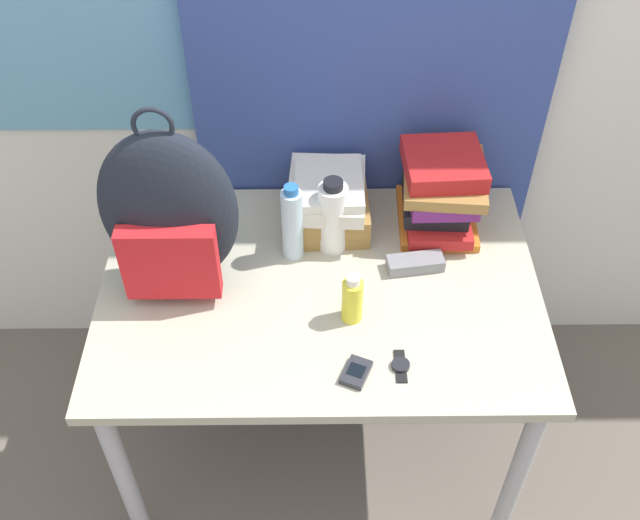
{
  "coord_description": "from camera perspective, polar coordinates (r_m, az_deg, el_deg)",
  "views": [
    {
      "loc": [
        -0.01,
        -0.93,
        2.16
      ],
      "look_at": [
        0.0,
        0.4,
        0.82
      ],
      "focal_mm": 42.0,
      "sensor_mm": 36.0,
      "label": 1
    }
  ],
  "objects": [
    {
      "name": "wristwatch",
      "position": [
        1.8,
        6.16,
        -8.0
      ],
      "size": [
        0.04,
        0.1,
        0.01
      ],
      "color": "black",
      "rests_on": "desk"
    },
    {
      "name": "water_bottle",
      "position": [
        1.97,
        -2.12,
        2.8
      ],
      "size": [
        0.06,
        0.06,
        0.24
      ],
      "color": "silver",
      "rests_on": "desk"
    },
    {
      "name": "book_stack_left",
      "position": [
        2.08,
        0.75,
        4.61
      ],
      "size": [
        0.23,
        0.28,
        0.17
      ],
      "color": "olive",
      "rests_on": "desk"
    },
    {
      "name": "book_stack_center",
      "position": [
        2.09,
        9.1,
        5.23
      ],
      "size": [
        0.24,
        0.29,
        0.23
      ],
      "color": "orange",
      "rests_on": "desk"
    },
    {
      "name": "sports_bottle",
      "position": [
        1.99,
        0.97,
        3.33
      ],
      "size": [
        0.08,
        0.08,
        0.23
      ],
      "color": "white",
      "rests_on": "desk"
    },
    {
      "name": "wall_back",
      "position": [
        2.02,
        -0.26,
        18.66
      ],
      "size": [
        6.0,
        0.06,
        2.5
      ],
      "color": "silver",
      "rests_on": "ground_plane"
    },
    {
      "name": "desk",
      "position": [
        2.02,
        0.0,
        -3.72
      ],
      "size": [
        1.15,
        0.79,
        0.72
      ],
      "color": "#B7B299",
      "rests_on": "ground_plane"
    },
    {
      "name": "backpack",
      "position": [
        1.85,
        -11.42,
        3.33
      ],
      "size": [
        0.34,
        0.18,
        0.53
      ],
      "color": "#1E232D",
      "rests_on": "desk"
    },
    {
      "name": "sunglasses_case",
      "position": [
        2.01,
        7.27,
        -0.26
      ],
      "size": [
        0.16,
        0.08,
        0.04
      ],
      "color": "gray",
      "rests_on": "desk"
    },
    {
      "name": "curtain_blue",
      "position": [
        1.98,
        4.26,
        17.9
      ],
      "size": [
        0.98,
        0.04,
        2.5
      ],
      "color": "#384C93",
      "rests_on": "ground_plane"
    },
    {
      "name": "sunscreen_bottle",
      "position": [
        1.84,
        2.48,
        -3.0
      ],
      "size": [
        0.05,
        0.05,
        0.15
      ],
      "color": "yellow",
      "rests_on": "desk"
    },
    {
      "name": "cell_phone",
      "position": [
        1.78,
        2.77,
        -8.54
      ],
      "size": [
        0.08,
        0.1,
        0.02
      ],
      "color": "#2D2D33",
      "rests_on": "desk"
    }
  ]
}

